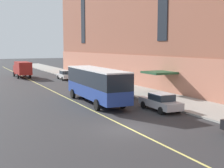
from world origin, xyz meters
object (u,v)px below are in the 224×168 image
at_px(parked_car_navy_4, 118,90).
at_px(box_truck, 22,68).
at_px(parked_car_silver_3, 160,102).
at_px(city_bus, 96,83).
at_px(parked_car_white_1, 65,75).

distance_m(parked_car_navy_4, box_truck, 27.09).
relative_size(parked_car_silver_3, parked_car_navy_4, 1.12).
bearing_deg(city_bus, parked_car_navy_4, 37.09).
bearing_deg(box_truck, parked_car_navy_4, -77.36).
distance_m(city_bus, parked_car_navy_4, 4.94).
distance_m(parked_car_silver_3, box_truck, 35.54).
relative_size(parked_car_navy_4, box_truck, 0.57).
height_order(parked_car_navy_4, box_truck, box_truck).
bearing_deg(city_bus, parked_car_silver_3, -57.32).
bearing_deg(parked_car_white_1, city_bus, -99.62).
bearing_deg(parked_car_navy_4, box_truck, 102.64).
bearing_deg(box_truck, parked_car_silver_3, -80.60).
bearing_deg(parked_car_white_1, parked_car_silver_3, -90.37).
bearing_deg(parked_car_silver_3, city_bus, 122.68).
distance_m(parked_car_white_1, parked_car_navy_4, 19.98).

